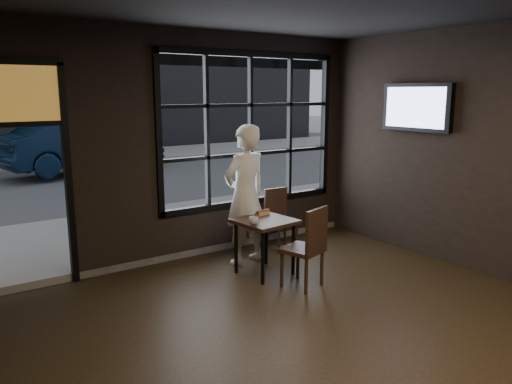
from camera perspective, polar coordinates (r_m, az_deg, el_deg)
floor at (r=4.74m, az=11.91°, el=-18.98°), size 6.00×7.00×0.02m
window_frame at (r=7.57m, az=-0.63°, el=7.13°), size 3.06×0.12×2.28m
stained_transom at (r=6.32m, az=-26.68°, el=10.07°), size 1.20×0.06×0.70m
cafe_table at (r=6.58m, az=0.98°, el=-6.25°), size 0.75×0.75×0.74m
chair_near at (r=6.15m, az=5.31°, el=-6.25°), size 0.55×0.55×1.01m
chair_window at (r=7.56m, az=3.00°, el=-3.21°), size 0.42×0.42×0.92m
man at (r=6.84m, az=-1.24°, el=-0.37°), size 0.77×0.57×1.94m
hotdog at (r=6.70m, az=0.82°, el=-2.40°), size 0.20×0.09×0.06m
cup at (r=6.23m, az=-0.25°, el=-3.29°), size 0.14×0.14×0.10m
tv at (r=7.53m, az=17.89°, el=9.19°), size 0.13×1.15×0.67m
navy_car at (r=15.34m, az=-19.17°, el=5.13°), size 4.76×2.38×1.50m
tree_right at (r=19.18m, az=-16.33°, el=11.63°), size 2.15×2.15×3.67m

